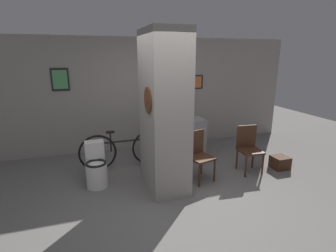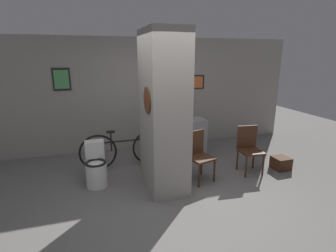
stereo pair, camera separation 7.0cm
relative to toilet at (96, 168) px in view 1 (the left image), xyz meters
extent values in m
plane|color=slate|center=(1.05, -0.90, -0.32)|extent=(14.00, 14.00, 0.00)
cube|color=gray|center=(1.05, 1.73, 0.98)|extent=(8.00, 0.06, 2.60)
cube|color=black|center=(-0.55, 1.69, 1.38)|extent=(0.36, 0.02, 0.48)
cube|color=#4C9959|center=(-0.55, 1.67, 1.38)|extent=(0.30, 0.01, 0.39)
cube|color=black|center=(2.55, 1.69, 1.23)|extent=(0.44, 0.02, 0.34)
cube|color=#D86633|center=(2.55, 1.67, 1.23)|extent=(0.36, 0.01, 0.28)
cube|color=black|center=(1.75, 1.69, 1.53)|extent=(0.28, 0.02, 0.38)
cube|color=#E0CC4C|center=(1.75, 1.67, 1.53)|extent=(0.23, 0.01, 0.31)
cube|color=gray|center=(1.12, -0.37, 0.98)|extent=(0.61, 1.06, 2.60)
cylinder|color=#593319|center=(0.80, -0.58, 1.23)|extent=(0.03, 0.40, 0.40)
cylinder|color=red|center=(0.79, -0.58, 1.23)|extent=(0.01, 0.07, 0.07)
cube|color=gray|center=(1.77, 0.70, 0.12)|extent=(1.13, 0.44, 0.87)
cylinder|color=white|center=(0.00, -0.06, -0.11)|extent=(0.36, 0.36, 0.42)
torus|color=black|center=(0.00, -0.06, 0.11)|extent=(0.35, 0.35, 0.04)
cube|color=white|center=(0.00, 0.18, 0.26)|extent=(0.33, 0.20, 0.33)
cylinder|color=#422616|center=(1.67, -0.62, -0.11)|extent=(0.04, 0.04, 0.42)
cylinder|color=#422616|center=(2.01, -0.52, -0.11)|extent=(0.04, 0.04, 0.42)
cylinder|color=#422616|center=(1.58, -0.28, -0.11)|extent=(0.04, 0.04, 0.42)
cylinder|color=#422616|center=(1.91, -0.18, -0.11)|extent=(0.04, 0.04, 0.42)
cube|color=#422616|center=(1.79, -0.40, 0.11)|extent=(0.50, 0.50, 0.04)
cube|color=#422616|center=(1.74, -0.22, 0.35)|extent=(0.40, 0.14, 0.44)
cylinder|color=#422616|center=(2.65, -0.54, -0.11)|extent=(0.04, 0.04, 0.42)
cylinder|color=#422616|center=(3.00, -0.57, -0.11)|extent=(0.04, 0.04, 0.42)
cylinder|color=#422616|center=(2.68, -0.19, -0.11)|extent=(0.04, 0.04, 0.42)
cylinder|color=#422616|center=(3.03, -0.22, -0.11)|extent=(0.04, 0.04, 0.42)
cube|color=#422616|center=(2.84, -0.38, 0.11)|extent=(0.44, 0.44, 0.04)
cube|color=#422616|center=(2.85, -0.19, 0.35)|extent=(0.41, 0.06, 0.44)
torus|color=black|center=(0.07, 0.61, 0.04)|extent=(0.73, 0.04, 0.73)
torus|color=black|center=(1.10, 0.61, 0.04)|extent=(0.73, 0.04, 0.73)
cylinder|color=black|center=(0.58, 0.61, 0.23)|extent=(0.96, 0.04, 0.04)
cylinder|color=black|center=(0.33, 0.61, 0.23)|extent=(0.03, 0.03, 0.38)
cylinder|color=black|center=(1.05, 0.61, 0.23)|extent=(0.03, 0.03, 0.34)
cube|color=black|center=(0.33, 0.61, 0.44)|extent=(0.16, 0.06, 0.04)
cylinder|color=#262626|center=(1.05, 0.61, 0.40)|extent=(0.03, 0.42, 0.03)
cylinder|color=#19598C|center=(1.55, 0.70, 0.65)|extent=(0.07, 0.07, 0.20)
cylinder|color=#19598C|center=(1.55, 0.70, 0.79)|extent=(0.03, 0.03, 0.08)
sphere|color=#333333|center=(1.55, 0.70, 0.84)|extent=(0.03, 0.03, 0.03)
cube|color=#422616|center=(3.53, -0.42, -0.20)|extent=(0.31, 0.31, 0.25)
camera|label=1|loc=(-0.11, -4.35, 1.89)|focal=28.00mm
camera|label=2|loc=(-0.04, -4.37, 1.89)|focal=28.00mm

